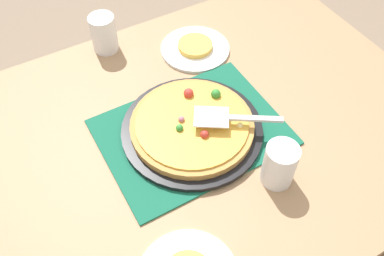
{
  "coord_description": "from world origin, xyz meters",
  "views": [
    {
      "loc": [
        0.35,
        0.61,
        1.64
      ],
      "look_at": [
        0.0,
        0.0,
        0.77
      ],
      "focal_mm": 39.21,
      "sensor_mm": 36.0,
      "label": 1
    }
  ],
  "objects_px": {
    "pizza_pan": "(192,130)",
    "pizza_server": "(230,118)",
    "cup_far": "(104,33)",
    "cup_near": "(279,165)",
    "served_slice_right": "(195,46)",
    "plate_far_right": "(195,49)",
    "pizza": "(192,125)"
  },
  "relations": [
    {
      "from": "pizza_pan",
      "to": "pizza_server",
      "type": "distance_m",
      "value": 0.11
    },
    {
      "from": "pizza_server",
      "to": "cup_far",
      "type": "bearing_deg",
      "value": -72.82
    },
    {
      "from": "cup_near",
      "to": "pizza_server",
      "type": "bearing_deg",
      "value": -80.94
    },
    {
      "from": "cup_near",
      "to": "pizza_server",
      "type": "distance_m",
      "value": 0.18
    },
    {
      "from": "served_slice_right",
      "to": "cup_near",
      "type": "height_order",
      "value": "cup_near"
    },
    {
      "from": "served_slice_right",
      "to": "cup_far",
      "type": "bearing_deg",
      "value": -31.18
    },
    {
      "from": "cup_far",
      "to": "pizza_server",
      "type": "bearing_deg",
      "value": 107.18
    },
    {
      "from": "plate_far_right",
      "to": "cup_far",
      "type": "distance_m",
      "value": 0.29
    },
    {
      "from": "pizza",
      "to": "plate_far_right",
      "type": "xyz_separation_m",
      "value": [
        -0.17,
        -0.29,
        -0.03
      ]
    },
    {
      "from": "pizza",
      "to": "cup_far",
      "type": "relative_size",
      "value": 2.75
    },
    {
      "from": "pizza_pan",
      "to": "plate_far_right",
      "type": "distance_m",
      "value": 0.34
    },
    {
      "from": "served_slice_right",
      "to": "cup_near",
      "type": "distance_m",
      "value": 0.52
    },
    {
      "from": "served_slice_right",
      "to": "pizza_pan",
      "type": "bearing_deg",
      "value": 58.72
    },
    {
      "from": "pizza",
      "to": "cup_near",
      "type": "distance_m",
      "value": 0.26
    },
    {
      "from": "cup_near",
      "to": "cup_far",
      "type": "height_order",
      "value": "same"
    },
    {
      "from": "served_slice_right",
      "to": "pizza_server",
      "type": "bearing_deg",
      "value": 74.77
    },
    {
      "from": "plate_far_right",
      "to": "pizza_server",
      "type": "relative_size",
      "value": 1.01
    },
    {
      "from": "pizza",
      "to": "pizza_server",
      "type": "height_order",
      "value": "pizza_server"
    },
    {
      "from": "served_slice_right",
      "to": "cup_far",
      "type": "xyz_separation_m",
      "value": [
        0.24,
        -0.15,
        0.04
      ]
    },
    {
      "from": "pizza",
      "to": "cup_near",
      "type": "relative_size",
      "value": 2.75
    },
    {
      "from": "cup_near",
      "to": "pizza_server",
      "type": "xyz_separation_m",
      "value": [
        0.03,
        -0.18,
        0.01
      ]
    },
    {
      "from": "pizza",
      "to": "pizza_server",
      "type": "bearing_deg",
      "value": 146.84
    },
    {
      "from": "served_slice_right",
      "to": "pizza_server",
      "type": "distance_m",
      "value": 0.36
    },
    {
      "from": "pizza_pan",
      "to": "plate_far_right",
      "type": "xyz_separation_m",
      "value": [
        -0.18,
        -0.29,
        -0.01
      ]
    },
    {
      "from": "pizza_pan",
      "to": "cup_far",
      "type": "height_order",
      "value": "cup_far"
    },
    {
      "from": "cup_near",
      "to": "pizza_pan",
      "type": "bearing_deg",
      "value": -64.16
    },
    {
      "from": "plate_far_right",
      "to": "cup_far",
      "type": "relative_size",
      "value": 1.83
    },
    {
      "from": "cup_far",
      "to": "pizza_server",
      "type": "xyz_separation_m",
      "value": [
        -0.15,
        0.49,
        0.01
      ]
    },
    {
      "from": "pizza",
      "to": "cup_far",
      "type": "distance_m",
      "value": 0.44
    },
    {
      "from": "pizza",
      "to": "plate_far_right",
      "type": "relative_size",
      "value": 1.5
    },
    {
      "from": "pizza_pan",
      "to": "cup_near",
      "type": "xyz_separation_m",
      "value": [
        -0.11,
        0.23,
        0.05
      ]
    },
    {
      "from": "pizza_pan",
      "to": "pizza_server",
      "type": "height_order",
      "value": "pizza_server"
    }
  ]
}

